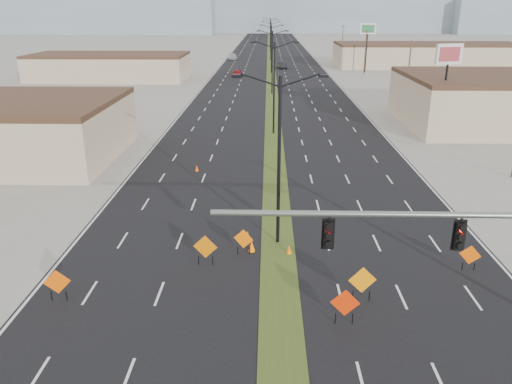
{
  "coord_description": "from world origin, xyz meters",
  "views": [
    {
      "loc": [
        -0.66,
        -15.43,
        13.4
      ],
      "look_at": [
        -1.32,
        12.14,
        3.2
      ],
      "focal_mm": 35.0,
      "sensor_mm": 36.0,
      "label": 1
    }
  ],
  "objects_px": {
    "construction_sign_1": "(243,240)",
    "construction_sign_3": "(345,304)",
    "streetlight_4": "(271,40)",
    "pole_sign_east_near": "(448,61)",
    "signal_mast": "(507,247)",
    "cone_2": "(289,250)",
    "construction_sign_5": "(470,256)",
    "streetlight_5": "(271,34)",
    "car_mid": "(282,65)",
    "streetlight_2": "(272,60)",
    "construction_sign_2": "(205,248)",
    "construction_sign_4": "(362,281)",
    "cone_3": "(197,168)",
    "streetlight_6": "(270,31)",
    "car_far": "(233,57)",
    "construction_sign_0": "(57,283)",
    "cone_0": "(252,246)",
    "streetlight_0": "(279,157)",
    "streetlight_1": "(274,85)",
    "pole_sign_east_far": "(368,32)",
    "streetlight_3": "(271,47)",
    "cone_1": "(248,236)",
    "car_left": "(237,73)"
  },
  "relations": [
    {
      "from": "streetlight_1",
      "to": "streetlight_6",
      "type": "height_order",
      "value": "same"
    },
    {
      "from": "construction_sign_4",
      "to": "cone_1",
      "type": "height_order",
      "value": "construction_sign_4"
    },
    {
      "from": "streetlight_4",
      "to": "pole_sign_east_near",
      "type": "relative_size",
      "value": 1.02
    },
    {
      "from": "signal_mast",
      "to": "car_far",
      "type": "height_order",
      "value": "signal_mast"
    },
    {
      "from": "streetlight_2",
      "to": "streetlight_6",
      "type": "distance_m",
      "value": 112.0
    },
    {
      "from": "construction_sign_5",
      "to": "pole_sign_east_far",
      "type": "relative_size",
      "value": 0.14
    },
    {
      "from": "car_mid",
      "to": "cone_0",
      "type": "relative_size",
      "value": 6.98
    },
    {
      "from": "car_far",
      "to": "construction_sign_5",
      "type": "bearing_deg",
      "value": -81.43
    },
    {
      "from": "construction_sign_5",
      "to": "cone_2",
      "type": "relative_size",
      "value": 2.52
    },
    {
      "from": "car_mid",
      "to": "cone_3",
      "type": "xyz_separation_m",
      "value": [
        -9.45,
        -78.84,
        -0.51
      ]
    },
    {
      "from": "streetlight_5",
      "to": "pole_sign_east_far",
      "type": "bearing_deg",
      "value": -68.8
    },
    {
      "from": "streetlight_2",
      "to": "cone_2",
      "type": "relative_size",
      "value": 17.27
    },
    {
      "from": "streetlight_1",
      "to": "cone_3",
      "type": "relative_size",
      "value": 17.64
    },
    {
      "from": "streetlight_5",
      "to": "cone_1",
      "type": "relative_size",
      "value": 15.02
    },
    {
      "from": "construction_sign_2",
      "to": "cone_3",
      "type": "distance_m",
      "value": 17.1
    },
    {
      "from": "construction_sign_4",
      "to": "cone_3",
      "type": "xyz_separation_m",
      "value": [
        -10.76,
        20.27,
        -0.8
      ]
    },
    {
      "from": "cone_0",
      "to": "cone_1",
      "type": "distance_m",
      "value": 1.41
    },
    {
      "from": "construction_sign_3",
      "to": "construction_sign_4",
      "type": "bearing_deg",
      "value": 64.54
    },
    {
      "from": "streetlight_5",
      "to": "construction_sign_3",
      "type": "xyz_separation_m",
      "value": [
        2.84,
        -148.29,
        -4.38
      ]
    },
    {
      "from": "construction_sign_3",
      "to": "streetlight_6",
      "type": "bearing_deg",
      "value": 95.3
    },
    {
      "from": "construction_sign_0",
      "to": "pole_sign_east_far",
      "type": "xyz_separation_m",
      "value": [
        31.57,
        92.99,
        7.47
      ]
    },
    {
      "from": "streetlight_6",
      "to": "construction_sign_1",
      "type": "distance_m",
      "value": 169.68
    },
    {
      "from": "construction_sign_1",
      "to": "construction_sign_3",
      "type": "height_order",
      "value": "construction_sign_3"
    },
    {
      "from": "streetlight_6",
      "to": "construction_sign_4",
      "type": "bearing_deg",
      "value": -88.7
    },
    {
      "from": "streetlight_0",
      "to": "cone_3",
      "type": "relative_size",
      "value": 17.64
    },
    {
      "from": "streetlight_3",
      "to": "construction_sign_2",
      "type": "bearing_deg",
      "value": -92.66
    },
    {
      "from": "cone_2",
      "to": "construction_sign_4",
      "type": "bearing_deg",
      "value": -55.54
    },
    {
      "from": "streetlight_0",
      "to": "streetlight_6",
      "type": "distance_m",
      "value": 168.0
    },
    {
      "from": "construction_sign_0",
      "to": "cone_0",
      "type": "xyz_separation_m",
      "value": [
        9.19,
        5.46,
        -0.65
      ]
    },
    {
      "from": "construction_sign_5",
      "to": "car_mid",
      "type": "bearing_deg",
      "value": 116.24
    },
    {
      "from": "streetlight_3",
      "to": "pole_sign_east_far",
      "type": "relative_size",
      "value": 0.97
    },
    {
      "from": "streetlight_1",
      "to": "car_far",
      "type": "distance_m",
      "value": 86.27
    },
    {
      "from": "pole_sign_east_far",
      "to": "streetlight_0",
      "type": "bearing_deg",
      "value": -99.91
    },
    {
      "from": "streetlight_4",
      "to": "cone_1",
      "type": "bearing_deg",
      "value": -90.94
    },
    {
      "from": "streetlight_4",
      "to": "cone_0",
      "type": "height_order",
      "value": "streetlight_4"
    },
    {
      "from": "streetlight_2",
      "to": "cone_3",
      "type": "distance_m",
      "value": 42.95
    },
    {
      "from": "streetlight_3",
      "to": "car_mid",
      "type": "xyz_separation_m",
      "value": [
        2.63,
        8.75,
        -4.63
      ]
    },
    {
      "from": "streetlight_5",
      "to": "car_mid",
      "type": "relative_size",
      "value": 2.09
    },
    {
      "from": "car_left",
      "to": "construction_sign_1",
      "type": "bearing_deg",
      "value": -82.31
    },
    {
      "from": "construction_sign_1",
      "to": "cone_2",
      "type": "relative_size",
      "value": 2.69
    },
    {
      "from": "construction_sign_0",
      "to": "construction_sign_1",
      "type": "distance_m",
      "value": 10.12
    },
    {
      "from": "construction_sign_3",
      "to": "pole_sign_east_near",
      "type": "bearing_deg",
      "value": 70.88
    },
    {
      "from": "construction_sign_0",
      "to": "streetlight_4",
      "type": "bearing_deg",
      "value": 72.46
    },
    {
      "from": "signal_mast",
      "to": "streetlight_5",
      "type": "height_order",
      "value": "streetlight_5"
    },
    {
      "from": "streetlight_2",
      "to": "construction_sign_2",
      "type": "bearing_deg",
      "value": -93.91
    },
    {
      "from": "car_mid",
      "to": "pole_sign_east_near",
      "type": "xyz_separation_m",
      "value": [
        16.08,
        -64.55,
        7.25
      ]
    },
    {
      "from": "signal_mast",
      "to": "streetlight_4",
      "type": "height_order",
      "value": "streetlight_4"
    },
    {
      "from": "signal_mast",
      "to": "construction_sign_4",
      "type": "relative_size",
      "value": 8.89
    },
    {
      "from": "streetlight_0",
      "to": "streetlight_2",
      "type": "height_order",
      "value": "same"
    },
    {
      "from": "streetlight_4",
      "to": "streetlight_5",
      "type": "xyz_separation_m",
      "value": [
        0.0,
        28.0,
        0.0
      ]
    }
  ]
}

